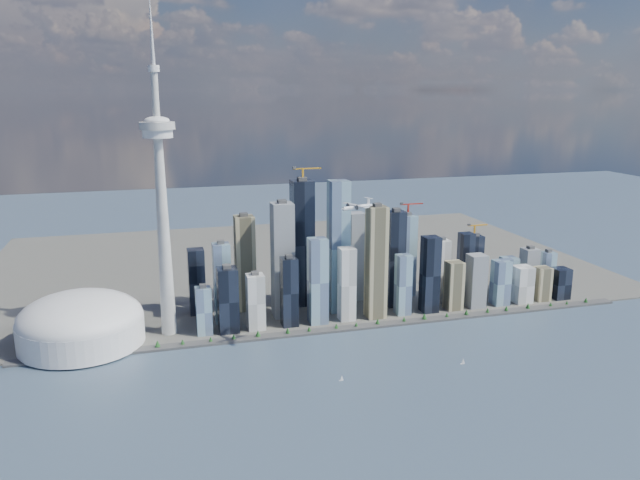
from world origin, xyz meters
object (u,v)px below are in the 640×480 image
object	(u,v)px
sailboat_west	(342,379)
sailboat_east	(463,362)
needle_tower	(162,200)
airplane	(357,207)
dome_stadium	(81,323)

from	to	relation	value
sailboat_west	sailboat_east	world-z (taller)	sailboat_east
needle_tower	airplane	distance (m)	329.24
dome_stadium	airplane	xyz separation A→B (m)	(416.53, -168.56, 202.85)
sailboat_east	airplane	bearing A→B (deg)	161.41
dome_stadium	airplane	distance (m)	493.01
dome_stadium	sailboat_west	bearing A→B (deg)	-32.48
dome_stadium	needle_tower	bearing A→B (deg)	4.09
sailboat_west	sailboat_east	distance (m)	197.10
sailboat_east	dome_stadium	bearing A→B (deg)	162.05
sailboat_east	sailboat_west	bearing A→B (deg)	-174.52
sailboat_west	sailboat_east	bearing A→B (deg)	2.08
needle_tower	airplane	size ratio (longest dim) A/B	9.52
airplane	sailboat_west	xyz separation A→B (m)	(-43.43, -68.91, -239.35)
needle_tower	sailboat_west	bearing A→B (deg)	-46.71
sailboat_west	sailboat_east	size ratio (longest dim) A/B	0.90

